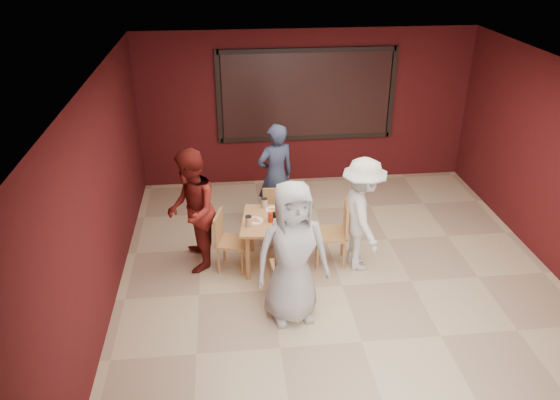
{
  "coord_description": "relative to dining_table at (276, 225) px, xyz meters",
  "views": [
    {
      "loc": [
        -1.48,
        -5.93,
        4.37
      ],
      "look_at": [
        -0.78,
        0.61,
        1.04
      ],
      "focal_mm": 35.0,
      "sensor_mm": 36.0,
      "label": 1
    }
  ],
  "objects": [
    {
      "name": "dining_table",
      "position": [
        0.0,
        0.0,
        0.0
      ],
      "size": [
        1.04,
        1.04,
        0.88
      ],
      "color": "tan",
      "rests_on": "floor"
    },
    {
      "name": "diner_back",
      "position": [
        0.12,
        1.22,
        0.2
      ],
      "size": [
        0.72,
        0.59,
        1.7
      ],
      "primitive_type": "imported",
      "rotation": [
        0.0,
        0.0,
        3.49
      ],
      "color": "#2D3551",
      "rests_on": "floor"
    },
    {
      "name": "diner_front",
      "position": [
        0.08,
        -1.15,
        0.27
      ],
      "size": [
        0.97,
        0.7,
        1.83
      ],
      "primitive_type": "imported",
      "rotation": [
        0.0,
        0.0,
        0.14
      ],
      "color": "#ABABAB",
      "rests_on": "floor"
    },
    {
      "name": "diner_left",
      "position": [
        -1.15,
        0.12,
        0.23
      ],
      "size": [
        0.72,
        0.9,
        1.75
      ],
      "primitive_type": "imported",
      "rotation": [
        0.0,
        0.0,
        -1.5
      ],
      "color": "maroon",
      "rests_on": "floor"
    },
    {
      "name": "diner_right",
      "position": [
        1.17,
        -0.15,
        0.18
      ],
      "size": [
        0.67,
        1.1,
        1.64
      ],
      "primitive_type": "imported",
      "rotation": [
        0.0,
        0.0,
        1.63
      ],
      "color": "silver",
      "rests_on": "floor"
    },
    {
      "name": "chair_back",
      "position": [
        0.07,
        0.71,
        -0.18
      ],
      "size": [
        0.42,
        0.42,
        0.82
      ],
      "color": "tan",
      "rests_on": "floor"
    },
    {
      "name": "chair_right",
      "position": [
        0.86,
        -0.02,
        -0.11
      ],
      "size": [
        0.51,
        0.51,
        0.94
      ],
      "color": "tan",
      "rests_on": "floor"
    },
    {
      "name": "chair_front",
      "position": [
        0.09,
        -0.78,
        -0.16
      ],
      "size": [
        0.45,
        0.45,
        0.86
      ],
      "color": "tan",
      "rests_on": "floor"
    },
    {
      "name": "window_blinds",
      "position": [
        0.84,
        2.84,
        1.01
      ],
      "size": [
        3.0,
        0.02,
        1.5
      ],
      "primitive_type": "cube",
      "color": "black"
    },
    {
      "name": "chair_left",
      "position": [
        -0.68,
        0.0,
        -0.16
      ],
      "size": [
        0.5,
        0.5,
        0.86
      ],
      "color": "tan",
      "rests_on": "floor"
    },
    {
      "name": "floor",
      "position": [
        0.84,
        -0.61,
        -0.64
      ],
      "size": [
        7.0,
        7.0,
        0.0
      ],
      "primitive_type": "plane",
      "color": "#CBB48D",
      "rests_on": "ground"
    }
  ]
}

